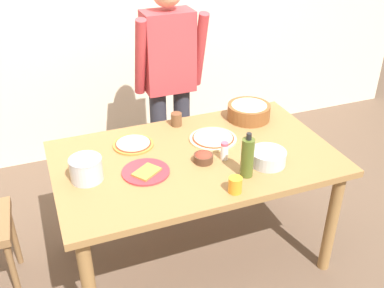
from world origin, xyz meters
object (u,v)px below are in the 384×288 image
pizza_raw_on_board (213,139)px  mixing_bowl_steel (268,157)px  person_cook (169,78)px  steel_pot (86,169)px  pizza_cooked_on_tray (133,144)px  olive_oil_bottle (247,157)px  plate_with_slice (146,172)px  cup_orange (235,185)px  popcorn_bowl (249,110)px  cup_small_brown (176,119)px  salt_shaker (224,151)px  small_sauce_bowl (203,157)px  dining_table (195,169)px

pizza_raw_on_board → mixing_bowl_steel: bearing=-63.6°
person_cook → steel_pot: 1.06m
pizza_cooked_on_tray → olive_oil_bottle: size_ratio=0.94×
plate_with_slice → cup_orange: 0.50m
person_cook → pizza_cooked_on_tray: size_ratio=6.72×
popcorn_bowl → steel_pot: 1.16m
plate_with_slice → cup_small_brown: (0.34, 0.46, 0.03)m
person_cook → cup_orange: (-0.04, -1.15, -0.14)m
mixing_bowl_steel → salt_shaker: salt_shaker is taller
popcorn_bowl → steel_pot: steel_pot is taller
pizza_cooked_on_tray → small_sauce_bowl: small_sauce_bowl is taller
person_cook → cup_small_brown: (-0.08, -0.37, -0.14)m
dining_table → small_sauce_bowl: (0.02, -0.08, 0.12)m
salt_shaker → person_cook: bearing=92.6°
person_cook → mixing_bowl_steel: (0.24, -0.98, -0.14)m
dining_table → cup_small_brown: 0.41m
popcorn_bowl → cup_small_brown: popcorn_bowl is taller
person_cook → dining_table: bearing=-97.7°
olive_oil_bottle → dining_table: bearing=122.8°
mixing_bowl_steel → cup_orange: bearing=-148.7°
popcorn_bowl → cup_small_brown: bearing=170.0°
pizza_cooked_on_tray → plate_with_slice: 0.31m
mixing_bowl_steel → small_sauce_bowl: 0.36m
pizza_raw_on_board → small_sauce_bowl: size_ratio=2.62×
plate_with_slice → small_sauce_bowl: size_ratio=2.36×
mixing_bowl_steel → salt_shaker: size_ratio=1.89×
dining_table → plate_with_slice: bearing=-167.4°
pizza_raw_on_board → pizza_cooked_on_tray: 0.48m
plate_with_slice → steel_pot: 0.31m
dining_table → pizza_raw_on_board: 0.24m
olive_oil_bottle → cup_small_brown: size_ratio=3.01×
mixing_bowl_steel → cup_small_brown: bearing=117.6°
plate_with_slice → salt_shaker: 0.46m
popcorn_bowl → cup_orange: (-0.44, -0.70, -0.02)m
dining_table → person_cook: bearing=82.3°
pizza_raw_on_board → dining_table: bearing=-142.3°
pizza_cooked_on_tray → cup_small_brown: bearing=24.9°
pizza_raw_on_board → steel_pot: (-0.79, -0.14, 0.06)m
plate_with_slice → cup_small_brown: size_ratio=3.06×
salt_shaker → steel_pot: bearing=174.2°
pizza_cooked_on_tray → mixing_bowl_steel: (0.65, -0.46, 0.03)m
pizza_cooked_on_tray → salt_shaker: bearing=-36.7°
pizza_raw_on_board → olive_oil_bottle: bearing=-88.1°
steel_pot → small_sauce_bowl: bearing=-5.5°
plate_with_slice → salt_shaker: bearing=-2.6°
steel_pot → salt_shaker: bearing=-5.8°
steel_pot → salt_shaker: 0.76m
salt_shaker → cup_orange: bearing=-104.8°
plate_with_slice → person_cook: bearing=63.3°
olive_oil_bottle → mixing_bowl_steel: bearing=20.3°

